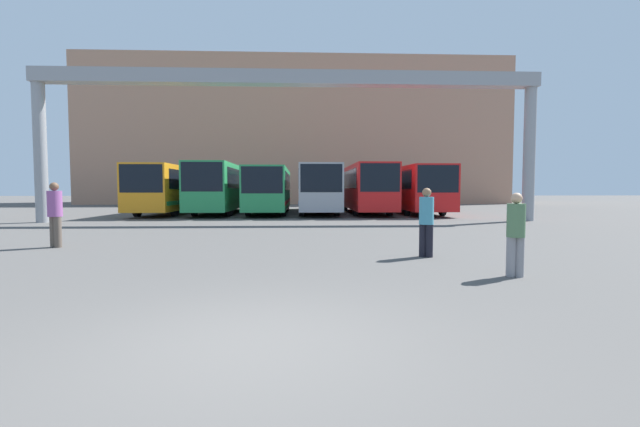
{
  "coord_description": "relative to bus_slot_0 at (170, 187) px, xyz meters",
  "views": [
    {
      "loc": [
        0.54,
        -4.5,
        1.68
      ],
      "look_at": [
        1.57,
        19.31,
        0.3
      ],
      "focal_mm": 24.0,
      "sensor_mm": 36.0,
      "label": 1
    }
  ],
  "objects": [
    {
      "name": "bus_slot_0",
      "position": [
        0.0,
        0.0,
        0.0
      ],
      "size": [
        2.58,
        10.55,
        3.13
      ],
      "color": "orange",
      "rests_on": "ground"
    },
    {
      "name": "pedestrian_near_left",
      "position": [
        1.72,
        -16.55,
        -0.81
      ],
      "size": [
        0.39,
        0.39,
        1.86
      ],
      "rotation": [
        0.0,
        0.0,
        2.67
      ],
      "color": "brown",
      "rests_on": "ground"
    },
    {
      "name": "overhead_gantry",
      "position": [
        8.24,
        -7.15,
        4.47
      ],
      "size": [
        25.44,
        0.8,
        7.61
      ],
      "color": "gray",
      "rests_on": "ground"
    },
    {
      "name": "bus_slot_1",
      "position": [
        3.3,
        0.74,
        0.07
      ],
      "size": [
        2.5,
        12.02,
        3.26
      ],
      "color": "#268C4C",
      "rests_on": "ground"
    },
    {
      "name": "bus_slot_2",
      "position": [
        6.59,
        0.41,
        -0.06
      ],
      "size": [
        2.52,
        11.36,
        3.02
      ],
      "color": "#268C4C",
      "rests_on": "ground"
    },
    {
      "name": "bus_slot_3",
      "position": [
        9.89,
        0.89,
        0.02
      ],
      "size": [
        2.57,
        12.32,
        3.17
      ],
      "color": "#999EA5",
      "rests_on": "ground"
    },
    {
      "name": "bus_slot_4",
      "position": [
        13.18,
        0.32,
        0.05
      ],
      "size": [
        2.47,
        11.2,
        3.21
      ],
      "color": "red",
      "rests_on": "ground"
    },
    {
      "name": "bus_slot_5",
      "position": [
        16.48,
        0.57,
        -0.0
      ],
      "size": [
        2.6,
        11.68,
        3.12
      ],
      "color": "red",
      "rests_on": "ground"
    },
    {
      "name": "pedestrian_mid_right",
      "position": [
        11.84,
        -18.73,
        -0.9
      ],
      "size": [
        0.35,
        0.35,
        1.7
      ],
      "rotation": [
        0.0,
        0.0,
        2.54
      ],
      "color": "black",
      "rests_on": "ground"
    },
    {
      "name": "ground_plane",
      "position": [
        8.24,
        -24.57,
        -1.8
      ],
      "size": [
        200.0,
        200.0,
        0.0
      ],
      "primitive_type": "plane",
      "color": "#514F4C"
    },
    {
      "name": "pedestrian_near_right",
      "position": [
        12.85,
        -21.15,
        -0.95
      ],
      "size": [
        0.33,
        0.33,
        1.61
      ],
      "rotation": [
        0.0,
        0.0,
        6.12
      ],
      "color": "gray",
      "rests_on": "ground"
    },
    {
      "name": "building_backdrop",
      "position": [
        8.24,
        22.92,
        6.23
      ],
      "size": [
        47.35,
        12.0,
        16.07
      ],
      "color": "tan",
      "rests_on": "ground"
    }
  ]
}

